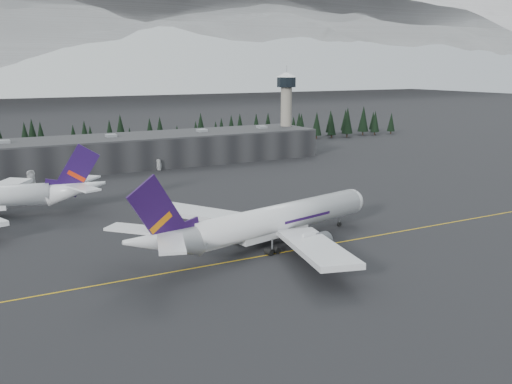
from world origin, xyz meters
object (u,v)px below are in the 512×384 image
terminal (136,151)px  gse_vehicle_b (159,168)px  control_tower (286,103)px  jet_main (262,223)px  gse_vehicle_a (31,184)px

terminal → gse_vehicle_b: size_ratio=35.23×
control_tower → jet_main: (-82.44, -124.76, -17.61)m
jet_main → gse_vehicle_a: 104.93m
terminal → gse_vehicle_b: 17.09m
jet_main → gse_vehicle_b: size_ratio=15.18×
gse_vehicle_a → jet_main: bearing=-75.1°
jet_main → gse_vehicle_a: (-37.03, 98.05, -5.01)m
jet_main → control_tower: bearing=43.8°
terminal → jet_main: size_ratio=2.32×
control_tower → gse_vehicle_a: (-119.47, -26.71, -22.62)m
terminal → gse_vehicle_a: size_ratio=28.45×
gse_vehicle_a → gse_vehicle_b: (49.18, 8.23, -0.01)m
control_tower → jet_main: size_ratio=0.55×
jet_main → gse_vehicle_a: bearing=97.9°
control_tower → gse_vehicle_a: bearing=-167.4°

